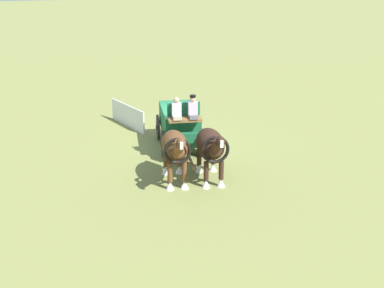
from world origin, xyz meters
name	(u,v)px	position (x,y,z in m)	size (l,w,h in m)	color
ground_plane	(179,146)	(0.00, 0.00, 0.00)	(220.00, 220.00, 0.00)	olive
show_wagon	(180,122)	(0.17, -0.02, 1.17)	(5.89, 2.17, 2.73)	#195B38
draft_horse_near	(211,146)	(3.86, 0.17, 1.36)	(3.15, 1.25, 2.22)	#331E14
draft_horse_off	(175,148)	(3.70, -1.12, 1.36)	(3.08, 1.19, 2.23)	brown
sponsor_banner	(128,116)	(-3.53, -1.70, 0.55)	(3.20, 0.06, 1.10)	silver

